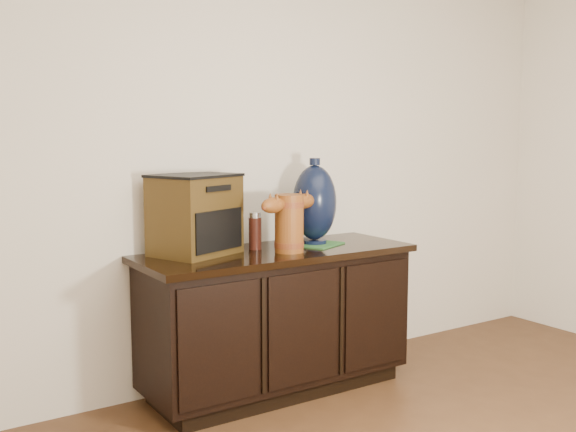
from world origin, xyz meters
TOP-DOWN VIEW (x-y plane):
  - sideboard at (0.00, 2.23)m, footprint 1.46×0.56m
  - terracotta_vessel at (0.02, 2.14)m, footprint 0.41×0.20m
  - tv_radio at (-0.40, 2.35)m, footprint 0.49×0.45m
  - green_mat at (0.27, 2.26)m, footprint 0.33×0.33m
  - lamp_base at (0.27, 2.26)m, footprint 0.31×0.31m
  - spray_can at (-0.08, 2.31)m, footprint 0.07×0.07m

SIDE VIEW (x-z plane):
  - sideboard at x=0.00m, z-range 0.01..0.76m
  - green_mat at x=0.27m, z-range 0.76..0.76m
  - spray_can at x=-0.08m, z-range 0.75..0.95m
  - terracotta_vessel at x=0.02m, z-range 0.77..1.07m
  - tv_radio at x=-0.40m, z-range 0.75..1.16m
  - lamp_base at x=0.27m, z-range 0.75..1.21m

